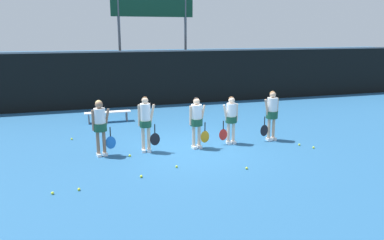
% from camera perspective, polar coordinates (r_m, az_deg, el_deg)
% --- Properties ---
extents(ground_plane, '(140.00, 140.00, 0.00)m').
position_cam_1_polar(ground_plane, '(12.19, 0.10, -4.21)').
color(ground_plane, '#235684').
extents(fence_windscreen, '(60.00, 0.08, 2.79)m').
position_cam_1_polar(fence_windscreen, '(19.03, -6.64, 6.36)').
color(fence_windscreen, black).
rests_on(fence_windscreen, ground_plane).
extents(scoreboard, '(4.42, 0.15, 5.68)m').
position_cam_1_polar(scoreboard, '(20.80, -6.00, 15.57)').
color(scoreboard, '#515156').
rests_on(scoreboard, ground_plane).
extents(bench_courtside, '(1.88, 0.37, 0.44)m').
position_cam_1_polar(bench_courtside, '(15.93, -12.72, 1.03)').
color(bench_courtside, silver).
rests_on(bench_courtside, ground_plane).
extents(player_0, '(0.68, 0.39, 1.71)m').
position_cam_1_polar(player_0, '(11.46, -13.81, -0.45)').
color(player_0, '#8C664C').
rests_on(player_0, ground_plane).
extents(player_1, '(0.66, 0.36, 1.75)m').
position_cam_1_polar(player_1, '(11.60, -7.07, 0.04)').
color(player_1, beige).
rests_on(player_1, ground_plane).
extents(player_2, '(0.68, 0.39, 1.66)m').
position_cam_1_polar(player_2, '(11.88, 0.71, 0.22)').
color(player_2, beige).
rests_on(player_2, ground_plane).
extents(player_3, '(0.66, 0.38, 1.60)m').
position_cam_1_polar(player_3, '(12.44, 5.97, 0.57)').
color(player_3, beige).
rests_on(player_3, ground_plane).
extents(player_4, '(0.68, 0.40, 1.72)m').
position_cam_1_polar(player_4, '(13.05, 12.07, 1.30)').
color(player_4, tan).
rests_on(player_4, ground_plane).
extents(tennis_ball_0, '(0.07, 0.07, 0.07)m').
position_cam_1_polar(tennis_ball_0, '(10.40, 8.33, -7.27)').
color(tennis_ball_0, '#CCE033').
rests_on(tennis_ball_0, ground_plane).
extents(tennis_ball_1, '(0.07, 0.07, 0.07)m').
position_cam_1_polar(tennis_ball_1, '(13.68, -17.85, -2.77)').
color(tennis_ball_1, '#CCE033').
rests_on(tennis_ball_1, ground_plane).
extents(tennis_ball_2, '(0.07, 0.07, 0.07)m').
position_cam_1_polar(tennis_ball_2, '(9.82, -7.74, -8.51)').
color(tennis_ball_2, '#CCE033').
rests_on(tennis_ball_2, ground_plane).
extents(tennis_ball_3, '(0.07, 0.07, 0.07)m').
position_cam_1_polar(tennis_ball_3, '(10.42, -2.37, -7.11)').
color(tennis_ball_3, '#CCE033').
rests_on(tennis_ball_3, ground_plane).
extents(tennis_ball_4, '(0.07, 0.07, 0.07)m').
position_cam_1_polar(tennis_ball_4, '(11.45, -9.46, -5.38)').
color(tennis_ball_4, '#CCE033').
rests_on(tennis_ball_4, ground_plane).
extents(tennis_ball_5, '(0.07, 0.07, 0.07)m').
position_cam_1_polar(tennis_ball_5, '(9.37, -20.49, -10.39)').
color(tennis_ball_5, '#CCE033').
rests_on(tennis_ball_5, ground_plane).
extents(tennis_ball_6, '(0.07, 0.07, 0.07)m').
position_cam_1_polar(tennis_ball_6, '(12.88, 16.03, -3.62)').
color(tennis_ball_6, '#CCE033').
rests_on(tennis_ball_6, ground_plane).
extents(tennis_ball_7, '(0.07, 0.07, 0.07)m').
position_cam_1_polar(tennis_ball_7, '(9.38, -16.85, -10.07)').
color(tennis_ball_7, '#CCE033').
rests_on(tennis_ball_7, ground_plane).
extents(tennis_ball_8, '(0.07, 0.07, 0.07)m').
position_cam_1_polar(tennis_ball_8, '(12.69, 18.03, -4.01)').
color(tennis_ball_8, '#CCE033').
rests_on(tennis_ball_8, ground_plane).
extents(tennis_ball_9, '(0.07, 0.07, 0.07)m').
position_cam_1_polar(tennis_ball_9, '(12.94, 2.13, -3.02)').
color(tennis_ball_9, '#CCE033').
rests_on(tennis_ball_9, ground_plane).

